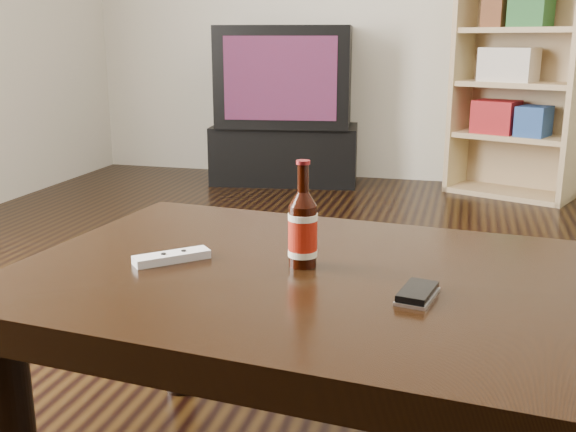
% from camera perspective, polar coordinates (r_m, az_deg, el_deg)
% --- Properties ---
extents(floor, '(5.00, 6.00, 0.01)m').
position_cam_1_polar(floor, '(1.91, 8.72, -15.35)').
color(floor, black).
rests_on(floor, ground).
extents(tv_stand, '(1.02, 0.61, 0.39)m').
position_cam_1_polar(tv_stand, '(4.59, -0.23, 5.31)').
color(tv_stand, black).
rests_on(tv_stand, floor).
extents(tv, '(0.93, 0.65, 0.64)m').
position_cam_1_polar(tv, '(4.53, -0.24, 11.74)').
color(tv, black).
rests_on(tv, tv_stand).
extents(bookshelf, '(0.81, 0.60, 1.36)m').
position_cam_1_polar(bookshelf, '(4.38, 18.87, 10.89)').
color(bookshelf, '#9D7359').
rests_on(bookshelf, floor).
extents(coffee_table, '(1.44, 0.93, 0.51)m').
position_cam_1_polar(coffee_table, '(1.31, 6.44, -7.97)').
color(coffee_table, black).
rests_on(coffee_table, floor).
extents(beer_bottle, '(0.07, 0.07, 0.21)m').
position_cam_1_polar(beer_bottle, '(1.32, 1.26, -1.16)').
color(beer_bottle, black).
rests_on(beer_bottle, coffee_table).
extents(phone, '(0.07, 0.11, 0.02)m').
position_cam_1_polar(phone, '(1.20, 10.90, -6.46)').
color(phone, silver).
rests_on(phone, coffee_table).
extents(remote, '(0.14, 0.14, 0.02)m').
position_cam_1_polar(remote, '(1.39, -9.81, -3.44)').
color(remote, silver).
rests_on(remote, coffee_table).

